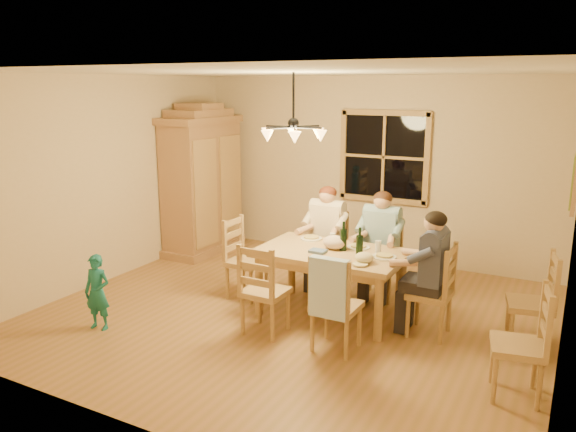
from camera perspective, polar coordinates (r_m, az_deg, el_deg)
The scene contains 33 objects.
floor at distance 6.55m, azimuth 0.51°, elevation -9.91°, with size 5.50×5.50×0.00m, color olive.
ceiling at distance 6.02m, azimuth 0.56°, elevation 14.43°, with size 5.50×5.00×0.02m, color white.
wall_back at distance 8.41m, azimuth 8.45°, elevation 4.72°, with size 5.50×0.02×2.70m, color beige.
wall_left at distance 7.78m, azimuth -17.77°, elevation 3.55°, with size 0.02×5.00×2.70m, color beige.
wall_right at distance 5.48m, azimuth 26.97°, elevation -1.13°, with size 0.02×5.00×2.70m, color beige.
window at distance 8.29m, azimuth 9.72°, elevation 5.94°, with size 1.30×0.06×1.30m.
painting at distance 6.61m, azimuth 27.18°, elevation 3.30°, with size 0.06×0.78×0.64m.
chandelier at distance 6.04m, azimuth 0.55°, elevation 8.52°, with size 0.77×0.68×0.71m.
armoire at distance 8.80m, azimuth -8.70°, elevation 3.16°, with size 0.66×1.40×2.30m.
dining_table at distance 6.34m, azimuth 4.40°, elevation -4.43°, with size 1.63×1.01×0.76m.
chair_far_left at distance 7.27m, azimuth 3.90°, elevation -4.99°, with size 0.44×0.42×0.99m.
chair_far_right at distance 7.02m, azimuth 9.29°, elevation -5.82°, with size 0.44×0.42×0.99m.
chair_near_left at distance 6.00m, azimuth -2.30°, elevation -9.04°, with size 0.44×0.42×0.99m.
chair_near_right at distance 5.65m, azimuth 4.92°, elevation -10.50°, with size 0.44×0.42×0.99m.
chair_end_left at distance 6.96m, azimuth -4.20°, elevation -5.84°, with size 0.42×0.44×0.99m.
chair_end_right at distance 6.12m, azimuth 14.15°, elevation -8.97°, with size 0.42×0.44×0.99m.
adult_woman at distance 7.12m, azimuth 3.97°, elevation -0.88°, with size 0.40×0.42×0.87m.
adult_plaid_man at distance 6.87m, azimuth 9.46°, elevation -1.57°, with size 0.40×0.42×0.87m.
adult_slate_man at distance 5.94m, azimuth 14.44°, elevation -4.16°, with size 0.42×0.40×0.87m.
towel at distance 5.34m, azimuth 4.18°, elevation -7.33°, with size 0.38×0.10×0.58m, color #B4CFF4.
wine_bottle_a at distance 6.28m, azimuth 5.65°, elevation -2.04°, with size 0.08×0.08×0.33m, color black.
wine_bottle_b at distance 6.05m, azimuth 7.28°, elevation -2.69°, with size 0.08×0.08×0.33m, color black.
plate_woman at distance 6.74m, azimuth 2.38°, elevation -2.31°, with size 0.26×0.26×0.02m, color white.
plate_plaid at distance 6.43m, azimuth 7.15°, elevation -3.18°, with size 0.26×0.26×0.02m, color white.
plate_slate at distance 6.12m, azimuth 9.75°, elevation -4.12°, with size 0.26×0.26×0.02m, color white.
wine_glass_a at distance 6.51m, azimuth 4.52°, elevation -2.36°, with size 0.06×0.06×0.14m, color silver.
wine_glass_b at distance 6.26m, azimuth 9.14°, elevation -3.11°, with size 0.06×0.06×0.14m, color silver.
cap at distance 5.91m, azimuth 7.75°, elevation -4.21°, with size 0.20×0.20×0.11m, color #CEBE89.
napkin at distance 6.22m, azimuth 3.06°, elevation -3.59°, with size 0.18×0.14×0.03m, color #4C608B.
cloth_bundle at distance 6.35m, azimuth 4.78°, elevation -2.68°, with size 0.28×0.22×0.15m, color #C9A891.
child at distance 6.37m, azimuth -18.79°, elevation -7.35°, with size 0.30×0.20×0.82m, color #1A6E75.
chair_spare_front at distance 5.21m, azimuth 22.14°, elevation -13.66°, with size 0.50×0.51×0.99m.
chair_spare_back at distance 6.15m, azimuth 23.23°, elevation -9.56°, with size 0.50×0.52×0.99m.
Camera 1 is at (2.78, -5.34, 2.57)m, focal length 35.00 mm.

